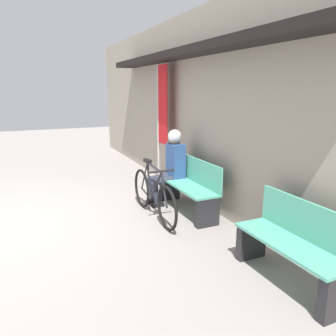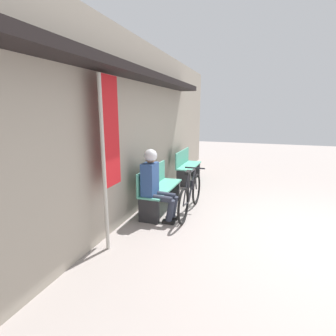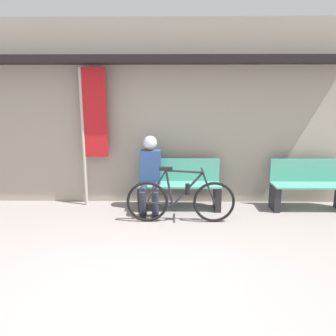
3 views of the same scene
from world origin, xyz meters
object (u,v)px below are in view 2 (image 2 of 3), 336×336
Objects in this scene: park_bench_near at (159,190)px; person_seated at (155,180)px; banner_pole at (109,144)px; park_bench_far at (187,168)px; bicycle at (190,195)px.

person_seated is at bearing -168.61° from park_bench_near.
park_bench_far is at bearing -2.52° from banner_pole.
person_seated is (-0.49, -0.10, 0.34)m from park_bench_near.
banner_pole is (-3.72, 0.16, 1.11)m from park_bench_far.
person_seated is 2.73m from park_bench_far.
banner_pole reaches higher than bicycle.
park_bench_far is 3.88m from banner_pole.
person_seated is 1.02× the size of park_bench_far.
park_bench_near is 0.84× the size of bicycle.
bicycle is 1.31× the size of person_seated.
bicycle is 0.70× the size of banner_pole.
bicycle is 2.05m from banner_pole.
person_seated is 1.29m from banner_pole.
park_bench_near is at bearing 179.93° from park_bench_far.
banner_pole reaches higher than park_bench_near.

